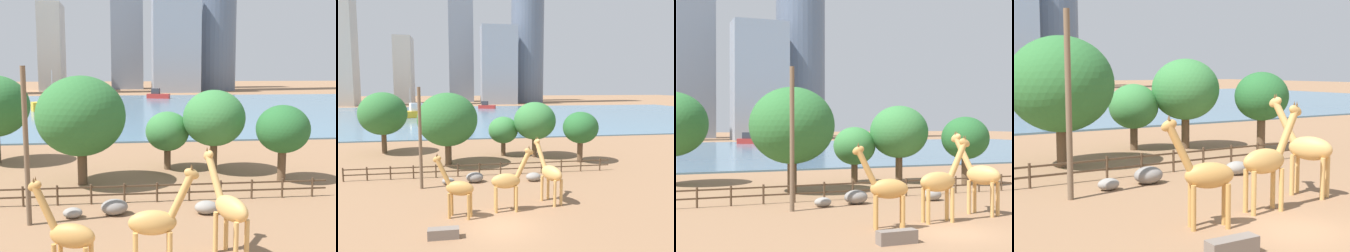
{
  "view_description": "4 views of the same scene",
  "coord_description": "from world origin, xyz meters",
  "views": [
    {
      "loc": [
        -0.57,
        -14.16,
        8.52
      ],
      "look_at": [
        2.84,
        16.29,
        4.36
      ],
      "focal_mm": 45.0,
      "sensor_mm": 36.0,
      "label": 1
    },
    {
      "loc": [
        -2.91,
        -19.32,
        8.76
      ],
      "look_at": [
        3.81,
        21.84,
        3.66
      ],
      "focal_mm": 35.0,
      "sensor_mm": 36.0,
      "label": 2
    },
    {
      "loc": [
        -13.81,
        -21.11,
        5.29
      ],
      "look_at": [
        2.89,
        22.36,
        5.03
      ],
      "focal_mm": 55.0,
      "sensor_mm": 36.0,
      "label": 3
    },
    {
      "loc": [
        -13.12,
        -13.86,
        5.93
      ],
      "look_at": [
        0.62,
        9.29,
        3.03
      ],
      "focal_mm": 55.0,
      "sensor_mm": 36.0,
      "label": 4
    }
  ],
  "objects": [
    {
      "name": "ground_plane",
      "position": [
        0.0,
        80.0,
        0.0
      ],
      "size": [
        400.0,
        400.0,
        0.0
      ],
      "primitive_type": "plane",
      "color": "#8C6647"
    },
    {
      "name": "harbor_water",
      "position": [
        0.0,
        77.0,
        0.1
      ],
      "size": [
        180.0,
        86.0,
        0.2
      ],
      "primitive_type": "cube",
      "color": "slate",
      "rests_on": "ground"
    },
    {
      "name": "giraffe_tall",
      "position": [
        4.22,
        3.81,
        2.3
      ],
      "size": [
        1.85,
        3.31,
        4.83
      ],
      "rotation": [
        0.0,
        0.0,
        1.97
      ],
      "color": "tan",
      "rests_on": "ground"
    },
    {
      "name": "giraffe_companion",
      "position": [
        -2.71,
        1.98,
        2.04
      ],
      "size": [
        2.87,
        1.43,
        4.32
      ],
      "rotation": [
        0.0,
        0.0,
        2.81
      ],
      "color": "#C18C47",
      "rests_on": "ground"
    },
    {
      "name": "giraffe_young",
      "position": [
        0.83,
        2.61,
        2.18
      ],
      "size": [
        3.06,
        0.9,
        4.64
      ],
      "rotation": [
        0.0,
        0.0,
        6.24
      ],
      "color": "tan",
      "rests_on": "ground"
    },
    {
      "name": "utility_pole",
      "position": [
        -5.67,
        8.76,
        4.35
      ],
      "size": [
        0.28,
        0.28,
        8.69
      ],
      "primitive_type": "cylinder",
      "color": "brown",
      "rests_on": "ground"
    },
    {
      "name": "boulder_near_fence",
      "position": [
        -3.43,
        9.63,
        0.3
      ],
      "size": [
        1.11,
        0.8,
        0.6
      ],
      "primitive_type": "ellipsoid",
      "color": "gray",
      "rests_on": "ground"
    },
    {
      "name": "boulder_by_pole",
      "position": [
        -1.05,
        9.94,
        0.46
      ],
      "size": [
        1.58,
        1.22,
        0.92
      ],
      "primitive_type": "ellipsoid",
      "color": "gray",
      "rests_on": "ground"
    },
    {
      "name": "boulder_small",
      "position": [
        4.37,
        9.48,
        0.39
      ],
      "size": [
        1.4,
        1.03,
        0.78
      ],
      "primitive_type": "ellipsoid",
      "color": "gray",
      "rests_on": "ground"
    },
    {
      "name": "feeding_trough",
      "position": [
        -3.58,
        -0.95,
        0.3
      ],
      "size": [
        1.8,
        0.6,
        0.6
      ],
      "primitive_type": "cube",
      "color": "#72665B",
      "rests_on": "ground"
    },
    {
      "name": "enclosure_fence",
      "position": [
        -0.2,
        12.0,
        0.76
      ],
      "size": [
        26.12,
        0.14,
        1.3
      ],
      "color": "#4C3826",
      "rests_on": "ground"
    },
    {
      "name": "tree_left_large",
      "position": [
        -3.48,
        16.81,
        5.1
      ],
      "size": [
        6.52,
        6.52,
        8.06
      ],
      "color": "brown",
      "rests_on": "ground"
    },
    {
      "name": "tree_center_broad",
      "position": [
        7.02,
        19.54,
        4.5
      ],
      "size": [
        5.14,
        5.14,
        6.84
      ],
      "color": "brown",
      "rests_on": "ground"
    },
    {
      "name": "tree_right_tall",
      "position": [
        -11.85,
        24.89,
        5.19
      ],
      "size": [
        6.16,
        6.16,
        7.98
      ],
      "color": "brown",
      "rests_on": "ground"
    },
    {
      "name": "tree_left_small",
      "position": [
        11.54,
        16.05,
        3.99
      ],
      "size": [
        4.04,
        4.04,
        5.85
      ],
      "color": "brown",
      "rests_on": "ground"
    },
    {
      "name": "tree_right_small",
      "position": [
        3.3,
        20.88,
        3.25
      ],
      "size": [
        3.72,
        3.72,
        4.96
      ],
      "color": "brown",
      "rests_on": "ground"
    },
    {
      "name": "boat_ferry",
      "position": [
        9.91,
        105.63,
        1.16
      ],
      "size": [
        6.83,
        4.16,
        2.83
      ],
      "rotation": [
        0.0,
        0.0,
        5.97
      ],
      "color": "#B22D28",
      "rests_on": "harbor_water"
    },
    {
      "name": "boat_sailboat",
      "position": [
        -13.62,
        72.69,
        1.54
      ],
      "size": [
        9.54,
        6.15,
        8.08
      ],
      "rotation": [
        0.0,
        0.0,
        3.5
      ],
      "color": "gold",
      "rests_on": "harbor_water"
    },
    {
      "name": "skyline_tower_needle",
      "position": [
        36.61,
        152.74,
        49.26
      ],
      "size": [
        17.13,
        17.13,
        98.51
      ],
      "primitive_type": "cylinder",
      "color": "slate",
      "rests_on": "ground"
    },
    {
      "name": "skyline_block_central",
      "position": [
        2.27,
        169.77,
        53.87
      ],
      "size": [
        13.33,
        12.91,
        107.75
      ],
      "primitive_type": "cube",
      "color": "gray",
      "rests_on": "ground"
    },
    {
      "name": "skyline_tower_glass",
      "position": [
        19.61,
        140.71,
        18.71
      ],
      "size": [
        17.21,
        10.18,
        37.41
      ],
      "primitive_type": "cube",
      "color": "#939EAD",
      "rests_on": "ground"
    },
    {
      "name": "skyline_block_left",
      "position": [
        -27.05,
        156.53,
        16.71
      ],
      "size": [
        8.54,
        15.54,
        33.43
      ],
      "primitive_type": "cube",
      "color": "#B7B2A8",
      "rests_on": "ground"
    }
  ]
}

